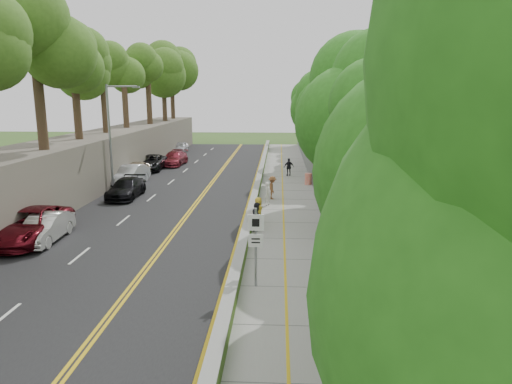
{
  "coord_description": "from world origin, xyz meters",
  "views": [
    {
      "loc": [
        1.89,
        -19.37,
        7.27
      ],
      "look_at": [
        0.5,
        8.0,
        1.4
      ],
      "focal_mm": 32.0,
      "sensor_mm": 36.0,
      "label": 1
    }
  ],
  "objects_px": {
    "car_1": "(45,228)",
    "person_far": "(289,167)",
    "construction_barrel": "(308,179)",
    "streetlight": "(112,131)",
    "signpost": "(256,239)",
    "concrete_block": "(345,289)",
    "car_2": "(29,225)",
    "painter_0": "(258,211)"
  },
  "relations": [
    {
      "from": "streetlight",
      "to": "concrete_block",
      "type": "distance_m",
      "value": 23.65
    },
    {
      "from": "painter_0",
      "to": "car_2",
      "type": "bearing_deg",
      "value": 101.21
    },
    {
      "from": "concrete_block",
      "to": "car_2",
      "type": "bearing_deg",
      "value": 157.95
    },
    {
      "from": "concrete_block",
      "to": "car_2",
      "type": "height_order",
      "value": "car_2"
    },
    {
      "from": "signpost",
      "to": "painter_0",
      "type": "distance_m",
      "value": 8.79
    },
    {
      "from": "car_1",
      "to": "person_far",
      "type": "xyz_separation_m",
      "value": [
        12.58,
        19.53,
        0.12
      ]
    },
    {
      "from": "streetlight",
      "to": "signpost",
      "type": "height_order",
      "value": "streetlight"
    },
    {
      "from": "construction_barrel",
      "to": "concrete_block",
      "type": "height_order",
      "value": "construction_barrel"
    },
    {
      "from": "person_far",
      "to": "streetlight",
      "type": "bearing_deg",
      "value": 18.83
    },
    {
      "from": "signpost",
      "to": "person_far",
      "type": "distance_m",
      "value": 24.59
    },
    {
      "from": "signpost",
      "to": "person_far",
      "type": "xyz_separation_m",
      "value": [
        1.75,
        24.5,
        -1.11
      ]
    },
    {
      "from": "concrete_block",
      "to": "person_far",
      "type": "height_order",
      "value": "person_far"
    },
    {
      "from": "car_2",
      "to": "person_far",
      "type": "bearing_deg",
      "value": 52.37
    },
    {
      "from": "painter_0",
      "to": "concrete_block",
      "type": "bearing_deg",
      "value": -166.57
    },
    {
      "from": "streetlight",
      "to": "concrete_block",
      "type": "xyz_separation_m",
      "value": [
        14.76,
        -18.0,
        -4.19
      ]
    },
    {
      "from": "construction_barrel",
      "to": "concrete_block",
      "type": "distance_m",
      "value": 21.44
    },
    {
      "from": "construction_barrel",
      "to": "person_far",
      "type": "xyz_separation_m",
      "value": [
        -1.5,
        4.04,
        0.33
      ]
    },
    {
      "from": "streetlight",
      "to": "person_far",
      "type": "height_order",
      "value": "streetlight"
    },
    {
      "from": "construction_barrel",
      "to": "car_2",
      "type": "xyz_separation_m",
      "value": [
        -14.9,
        -15.41,
        0.33
      ]
    },
    {
      "from": "streetlight",
      "to": "car_1",
      "type": "bearing_deg",
      "value": -86.76
    },
    {
      "from": "streetlight",
      "to": "car_1",
      "type": "relative_size",
      "value": 1.9
    },
    {
      "from": "car_1",
      "to": "car_2",
      "type": "relative_size",
      "value": 0.72
    },
    {
      "from": "construction_barrel",
      "to": "painter_0",
      "type": "relative_size",
      "value": 0.61
    },
    {
      "from": "painter_0",
      "to": "person_far",
      "type": "distance_m",
      "value": 15.92
    },
    {
      "from": "streetlight",
      "to": "signpost",
      "type": "distance_m",
      "value": 20.72
    },
    {
      "from": "construction_barrel",
      "to": "concrete_block",
      "type": "xyz_separation_m",
      "value": [
        0.0,
        -21.44,
        -0.06
      ]
    },
    {
      "from": "car_1",
      "to": "construction_barrel",
      "type": "bearing_deg",
      "value": 45.09
    },
    {
      "from": "car_2",
      "to": "concrete_block",
      "type": "bearing_deg",
      "value": -25.11
    },
    {
      "from": "painter_0",
      "to": "person_far",
      "type": "xyz_separation_m",
      "value": [
        2.05,
        15.79,
        0.03
      ]
    },
    {
      "from": "construction_barrel",
      "to": "painter_0",
      "type": "xyz_separation_m",
      "value": [
        -3.55,
        -11.75,
        0.3
      ]
    },
    {
      "from": "streetlight",
      "to": "car_2",
      "type": "distance_m",
      "value": 12.55
    },
    {
      "from": "painter_0",
      "to": "signpost",
      "type": "bearing_deg",
      "value": 175.3
    },
    {
      "from": "streetlight",
      "to": "car_2",
      "type": "bearing_deg",
      "value": -90.66
    },
    {
      "from": "construction_barrel",
      "to": "car_2",
      "type": "distance_m",
      "value": 21.44
    },
    {
      "from": "painter_0",
      "to": "car_1",
      "type": "bearing_deg",
      "value": 102.86
    },
    {
      "from": "car_1",
      "to": "person_far",
      "type": "distance_m",
      "value": 23.23
    },
    {
      "from": "streetlight",
      "to": "concrete_block",
      "type": "height_order",
      "value": "streetlight"
    },
    {
      "from": "car_1",
      "to": "car_2",
      "type": "xyz_separation_m",
      "value": [
        -0.82,
        0.07,
        0.11
      ]
    },
    {
      "from": "concrete_block",
      "to": "painter_0",
      "type": "xyz_separation_m",
      "value": [
        -3.55,
        9.7,
        0.37
      ]
    },
    {
      "from": "signpost",
      "to": "concrete_block",
      "type": "relative_size",
      "value": 2.57
    },
    {
      "from": "streetlight",
      "to": "car_1",
      "type": "height_order",
      "value": "streetlight"
    },
    {
      "from": "construction_barrel",
      "to": "car_2",
      "type": "height_order",
      "value": "car_2"
    }
  ]
}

